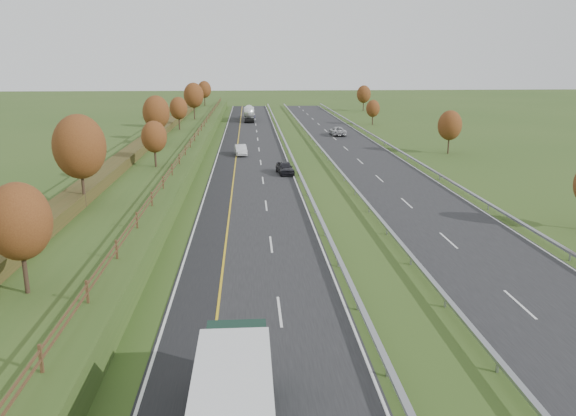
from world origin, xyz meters
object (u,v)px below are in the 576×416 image
object	(u,v)px
road_tanker	(249,113)
car_small_far	(250,115)
car_dark_near	(285,168)
car_silver_mid	(241,150)
car_oncoming	(338,131)

from	to	relation	value
road_tanker	car_small_far	distance (m)	7.20
road_tanker	car_dark_near	bearing A→B (deg)	-86.19
car_silver_mid	car_oncoming	world-z (taller)	car_oncoming
road_tanker	car_silver_mid	world-z (taller)	road_tanker
car_small_far	car_oncoming	size ratio (longest dim) A/B	0.87
road_tanker	car_small_far	size ratio (longest dim) A/B	2.23
car_small_far	car_oncoming	bearing A→B (deg)	-70.08
car_silver_mid	car_small_far	world-z (taller)	car_silver_mid
car_oncoming	car_dark_near	bearing A→B (deg)	71.99
car_dark_near	car_oncoming	world-z (taller)	car_oncoming
road_tanker	car_small_far	world-z (taller)	road_tanker
car_dark_near	car_small_far	distance (m)	71.72
road_tanker	car_oncoming	bearing A→B (deg)	-58.98
car_small_far	car_dark_near	bearing A→B (deg)	-92.12
car_silver_mid	car_oncoming	xyz separation A→B (m)	(18.10, 21.89, 0.03)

